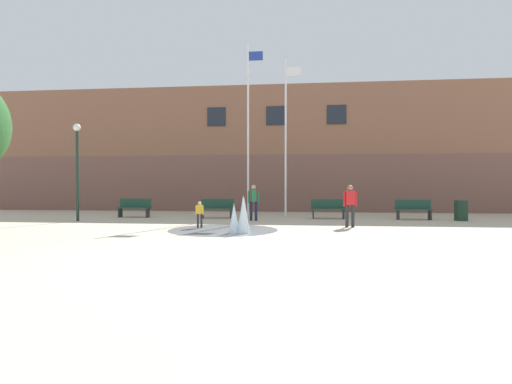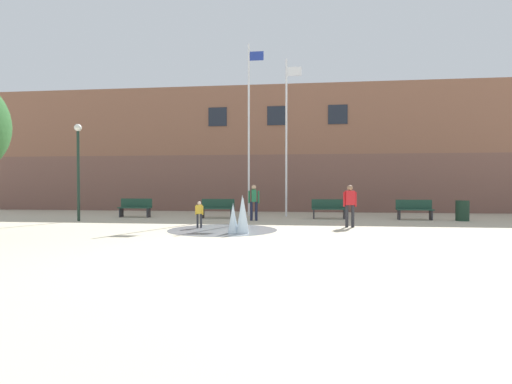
{
  "view_description": "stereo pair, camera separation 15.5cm",
  "coord_description": "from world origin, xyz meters",
  "px_view_note": "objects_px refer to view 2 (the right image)",
  "views": [
    {
      "loc": [
        1.38,
        -8.9,
        1.64
      ],
      "look_at": [
        -0.39,
        7.42,
        1.3
      ],
      "focal_mm": 28.0,
      "sensor_mm": 36.0,
      "label": 1
    },
    {
      "loc": [
        1.53,
        -8.89,
        1.64
      ],
      "look_at": [
        -0.39,
        7.42,
        1.3
      ],
      "focal_mm": 28.0,
      "sensor_mm": 36.0,
      "label": 2
    }
  ],
  "objects_px": {
    "adult_in_red": "(350,203)",
    "flagpole_left": "(249,125)",
    "park_bench_under_left_flagpole": "(217,208)",
    "child_running": "(199,212)",
    "trash_can": "(462,211)",
    "adult_near_bench": "(254,200)",
    "park_bench_far_left": "(135,207)",
    "flagpole_right": "(287,133)",
    "park_bench_under_right_flagpole": "(329,209)",
    "lamp_post_left_lane": "(78,159)",
    "park_bench_near_trashcan": "(414,209)"
  },
  "relations": [
    {
      "from": "child_running",
      "to": "lamp_post_left_lane",
      "type": "xyz_separation_m",
      "value": [
        -5.99,
        2.05,
        2.17
      ]
    },
    {
      "from": "park_bench_under_left_flagpole",
      "to": "park_bench_near_trashcan",
      "type": "xyz_separation_m",
      "value": [
        9.11,
        0.16,
        0.0
      ]
    },
    {
      "from": "child_running",
      "to": "adult_near_bench",
      "type": "relative_size",
      "value": 0.62
    },
    {
      "from": "park_bench_under_right_flagpole",
      "to": "flagpole_right",
      "type": "distance_m",
      "value": 4.36
    },
    {
      "from": "child_running",
      "to": "trash_can",
      "type": "relative_size",
      "value": 1.1
    },
    {
      "from": "park_bench_near_trashcan",
      "to": "flagpole_right",
      "type": "height_order",
      "value": "flagpole_right"
    },
    {
      "from": "park_bench_under_right_flagpole",
      "to": "adult_near_bench",
      "type": "xyz_separation_m",
      "value": [
        -3.37,
        -1.33,
        0.45
      ]
    },
    {
      "from": "park_bench_under_left_flagpole",
      "to": "adult_in_red",
      "type": "height_order",
      "value": "adult_in_red"
    },
    {
      "from": "flagpole_left",
      "to": "flagpole_right",
      "type": "xyz_separation_m",
      "value": [
        1.9,
        0.0,
        -0.42
      ]
    },
    {
      "from": "adult_near_bench",
      "to": "lamp_post_left_lane",
      "type": "bearing_deg",
      "value": -92.94
    },
    {
      "from": "park_bench_far_left",
      "to": "flagpole_left",
      "type": "bearing_deg",
      "value": 13.2
    },
    {
      "from": "adult_in_red",
      "to": "flagpole_left",
      "type": "relative_size",
      "value": 0.18
    },
    {
      "from": "park_bench_under_left_flagpole",
      "to": "trash_can",
      "type": "distance_m",
      "value": 11.06
    },
    {
      "from": "park_bench_under_left_flagpole",
      "to": "flagpole_right",
      "type": "distance_m",
      "value": 5.11
    },
    {
      "from": "park_bench_under_left_flagpole",
      "to": "adult_near_bench",
      "type": "distance_m",
      "value": 2.24
    },
    {
      "from": "lamp_post_left_lane",
      "to": "flagpole_left",
      "type": "bearing_deg",
      "value": 26.48
    },
    {
      "from": "park_bench_under_left_flagpole",
      "to": "lamp_post_left_lane",
      "type": "xyz_separation_m",
      "value": [
        -5.76,
        -2.18,
        2.27
      ]
    },
    {
      "from": "park_bench_under_left_flagpole",
      "to": "flagpole_left",
      "type": "distance_m",
      "value": 4.55
    },
    {
      "from": "park_bench_under_left_flagpole",
      "to": "park_bench_under_right_flagpole",
      "type": "xyz_separation_m",
      "value": [
        5.26,
        0.22,
        0.0
      ]
    },
    {
      "from": "child_running",
      "to": "adult_near_bench",
      "type": "height_order",
      "value": "adult_near_bench"
    },
    {
      "from": "park_bench_far_left",
      "to": "child_running",
      "type": "distance_m",
      "value": 6.13
    },
    {
      "from": "park_bench_far_left",
      "to": "adult_in_red",
      "type": "height_order",
      "value": "adult_in_red"
    },
    {
      "from": "child_running",
      "to": "flagpole_right",
      "type": "relative_size",
      "value": 0.13
    },
    {
      "from": "flagpole_left",
      "to": "lamp_post_left_lane",
      "type": "bearing_deg",
      "value": -153.52
    },
    {
      "from": "park_bench_under_right_flagpole",
      "to": "flagpole_right",
      "type": "relative_size",
      "value": 0.2
    },
    {
      "from": "park_bench_far_left",
      "to": "park_bench_under_left_flagpole",
      "type": "xyz_separation_m",
      "value": [
        4.13,
        -0.07,
        0.0
      ]
    },
    {
      "from": "flagpole_left",
      "to": "trash_can",
      "type": "distance_m",
      "value": 10.66
    },
    {
      "from": "park_bench_under_left_flagpole",
      "to": "child_running",
      "type": "distance_m",
      "value": 4.24
    },
    {
      "from": "child_running",
      "to": "adult_in_red",
      "type": "relative_size",
      "value": 0.62
    },
    {
      "from": "park_bench_far_left",
      "to": "lamp_post_left_lane",
      "type": "height_order",
      "value": "lamp_post_left_lane"
    },
    {
      "from": "flagpole_right",
      "to": "lamp_post_left_lane",
      "type": "bearing_deg",
      "value": -158.54
    },
    {
      "from": "park_bench_far_left",
      "to": "flagpole_left",
      "type": "height_order",
      "value": "flagpole_left"
    },
    {
      "from": "park_bench_far_left",
      "to": "park_bench_under_right_flagpole",
      "type": "distance_m",
      "value": 9.4
    },
    {
      "from": "park_bench_under_right_flagpole",
      "to": "park_bench_near_trashcan",
      "type": "bearing_deg",
      "value": -0.88
    },
    {
      "from": "flagpole_left",
      "to": "adult_in_red",
      "type": "bearing_deg",
      "value": -46.86
    },
    {
      "from": "child_running",
      "to": "flagpole_left",
      "type": "distance_m",
      "value": 6.98
    },
    {
      "from": "adult_near_bench",
      "to": "adult_in_red",
      "type": "relative_size",
      "value": 1.0
    },
    {
      "from": "adult_in_red",
      "to": "flagpole_left",
      "type": "distance_m",
      "value": 7.48
    },
    {
      "from": "flagpole_right",
      "to": "lamp_post_left_lane",
      "type": "xyz_separation_m",
      "value": [
        -9.01,
        -3.54,
        -1.43
      ]
    },
    {
      "from": "park_bench_under_right_flagpole",
      "to": "trash_can",
      "type": "xyz_separation_m",
      "value": [
        5.8,
        -0.37,
        -0.03
      ]
    },
    {
      "from": "flagpole_right",
      "to": "flagpole_left",
      "type": "bearing_deg",
      "value": 180.0
    },
    {
      "from": "park_bench_far_left",
      "to": "child_running",
      "type": "bearing_deg",
      "value": -44.66
    },
    {
      "from": "trash_can",
      "to": "child_running",
      "type": "bearing_deg",
      "value": -159.31
    },
    {
      "from": "park_bench_far_left",
      "to": "lamp_post_left_lane",
      "type": "xyz_separation_m",
      "value": [
        -1.63,
        -2.26,
        2.27
      ]
    },
    {
      "from": "park_bench_under_right_flagpole",
      "to": "adult_near_bench",
      "type": "relative_size",
      "value": 1.01
    },
    {
      "from": "adult_near_bench",
      "to": "flagpole_left",
      "type": "bearing_deg",
      "value": -178.72
    },
    {
      "from": "park_bench_under_right_flagpole",
      "to": "flagpole_left",
      "type": "distance_m",
      "value": 5.79
    },
    {
      "from": "park_bench_under_left_flagpole",
      "to": "adult_in_red",
      "type": "relative_size",
      "value": 1.01
    },
    {
      "from": "child_running",
      "to": "flagpole_left",
      "type": "relative_size",
      "value": 0.11
    },
    {
      "from": "adult_in_red",
      "to": "flagpole_left",
      "type": "height_order",
      "value": "flagpole_left"
    }
  ]
}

